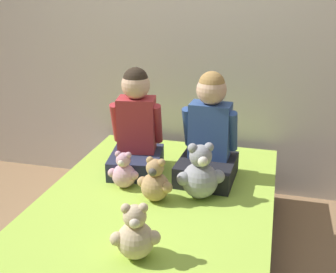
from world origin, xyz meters
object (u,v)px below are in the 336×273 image
teddy_bear_between_children (156,183)px  child_on_right (209,137)px  child_on_left (136,129)px  teddy_bear_held_by_right_child (200,175)px  bed (153,234)px  teddy_bear_held_by_left_child (124,172)px  teddy_bear_at_foot_of_bed (135,235)px

teddy_bear_between_children → child_on_right: bearing=69.3°
child_on_left → teddy_bear_between_children: bearing=-66.7°
child_on_right → teddy_bear_held_by_right_child: (-0.00, -0.27, -0.13)m
bed → child_on_left: bearing=119.3°
teddy_bear_held_by_left_child → teddy_bear_held_by_right_child: size_ratio=0.69×
teddy_bear_between_children → teddy_bear_at_foot_of_bed: bearing=-72.0°
bed → child_on_right: (0.24, 0.41, 0.47)m
teddy_bear_held_by_left_child → teddy_bear_held_by_right_child: 0.46m
bed → teddy_bear_at_foot_of_bed: 0.58m
child_on_right → teddy_bear_at_foot_of_bed: 0.92m
teddy_bear_held_by_right_child → teddy_bear_between_children: 0.25m
bed → teddy_bear_between_children: teddy_bear_between_children is taller
teddy_bear_held_by_left_child → teddy_bear_at_foot_of_bed: size_ratio=0.85×
child_on_left → teddy_bear_held_by_right_child: bearing=-39.2°
teddy_bear_at_foot_of_bed → child_on_right: bearing=60.4°
bed → teddy_bear_held_by_right_child: 0.44m
child_on_right → child_on_left: bearing=-177.6°
bed → teddy_bear_between_children: (0.00, 0.04, 0.31)m
teddy_bear_held_by_right_child → teddy_bear_at_foot_of_bed: teddy_bear_held_by_right_child is taller
bed → teddy_bear_between_children: bearing=84.1°
teddy_bear_held_by_right_child → child_on_right: bearing=66.4°
teddy_bear_held_by_left_child → teddy_bear_between_children: teddy_bear_between_children is taller
teddy_bear_held_by_right_child → teddy_bear_held_by_left_child: bearing=155.8°
teddy_bear_held_by_left_child → teddy_bear_between_children: (0.23, -0.11, 0.01)m
bed → teddy_bear_held_by_left_child: 0.40m
teddy_bear_held_by_left_child → teddy_bear_between_children: size_ratio=0.88×
teddy_bear_held_by_right_child → teddy_bear_at_foot_of_bed: size_ratio=1.23×
teddy_bear_between_children → teddy_bear_held_by_left_child: bearing=167.0°
teddy_bear_held_by_right_child → teddy_bear_at_foot_of_bed: 0.65m
child_on_left → teddy_bear_held_by_left_child: child_on_left is taller
bed → teddy_bear_held_by_right_child: (0.24, 0.14, 0.34)m
bed → child_on_right: size_ratio=2.91×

